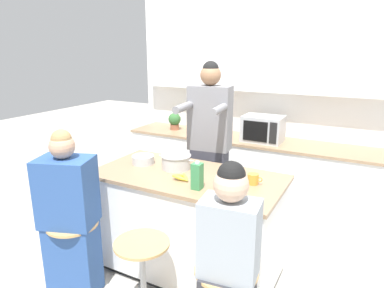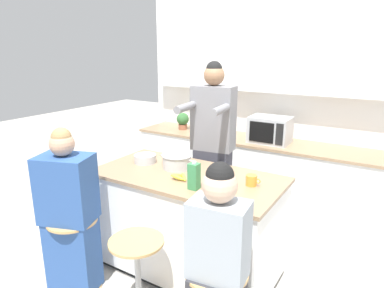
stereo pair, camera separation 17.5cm
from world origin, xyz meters
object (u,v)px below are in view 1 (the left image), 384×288
fruit_bowl (143,160)px  coffee_cup_near (253,179)px  bar_stool_center (143,276)px  juice_carton (197,176)px  bar_stool_leftmost (75,254)px  banana_bunch (181,177)px  person_cooking (209,154)px  cooking_pot (176,162)px  microwave (263,129)px  kitchen_island (188,223)px  person_wrapped_blanket (70,221)px  person_seated_near (228,275)px  potted_plant (175,120)px

fruit_bowl → coffee_cup_near: size_ratio=1.71×
bar_stool_center → juice_carton: 0.82m
bar_stool_leftmost → banana_bunch: 1.05m
person_cooking → fruit_bowl: person_cooking is taller
bar_stool_center → juice_carton: bearing=64.4°
bar_stool_center → cooking_pot: size_ratio=1.83×
cooking_pot → fruit_bowl: bearing=-174.8°
bar_stool_center → microwave: microwave is taller
fruit_bowl → person_cooking: bearing=53.9°
kitchen_island → person_wrapped_blanket: (-0.65, -0.71, 0.19)m
bar_stool_leftmost → person_cooking: size_ratio=0.35×
cooking_pot → banana_bunch: size_ratio=2.11×
person_seated_near → bar_stool_center: bearing=169.8°
coffee_cup_near → bar_stool_center: bearing=-127.2°
bar_stool_leftmost → person_seated_near: (1.32, -0.01, 0.27)m
person_seated_near → juice_carton: size_ratio=6.20×
person_cooking → banana_bunch: person_cooking is taller
cooking_pot → person_cooking: bearing=82.0°
person_wrapped_blanket → person_seated_near: person_wrapped_blanket is taller
bar_stool_center → potted_plant: potted_plant is taller
person_seated_near → juice_carton: person_seated_near is taller
juice_carton → microwave: microwave is taller
kitchen_island → cooking_pot: size_ratio=4.59×
person_wrapped_blanket → juice_carton: size_ratio=6.36×
person_wrapped_blanket → person_seated_near: (1.33, 0.00, -0.02)m
fruit_bowl → potted_plant: 1.57m
person_wrapped_blanket → potted_plant: size_ratio=6.11×
person_cooking → coffee_cup_near: (0.65, -0.57, 0.04)m
coffee_cup_near → potted_plant: potted_plant is taller
bar_stool_leftmost → person_seated_near: size_ratio=0.47×
cooking_pot → potted_plant: 1.69m
person_cooking → potted_plant: (-0.95, 0.91, 0.09)m
coffee_cup_near → cooking_pot: bearing=177.5°
kitchen_island → person_seated_near: bearing=-46.8°
potted_plant → person_seated_near: bearing=-52.6°
kitchen_island → potted_plant: 1.93m
person_cooking → fruit_bowl: bearing=-133.4°
person_cooking → person_seated_near: 1.57m
kitchen_island → person_wrapped_blanket: 0.99m
bar_stool_leftmost → person_cooking: bearing=67.4°
person_cooking → microwave: person_cooking is taller
coffee_cup_near → kitchen_island: bearing=-173.7°
person_seated_near → coffee_cup_near: (-0.12, 0.78, 0.33)m
bar_stool_center → juice_carton: juice_carton is taller
kitchen_island → fruit_bowl: (-0.50, 0.06, 0.50)m
bar_stool_center → coffee_cup_near: (0.56, 0.73, 0.60)m
person_wrapped_blanket → bar_stool_leftmost: bearing=39.6°
bar_stool_center → banana_bunch: 0.80m
person_seated_near → potted_plant: person_seated_near is taller
person_cooking → person_wrapped_blanket: 1.48m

